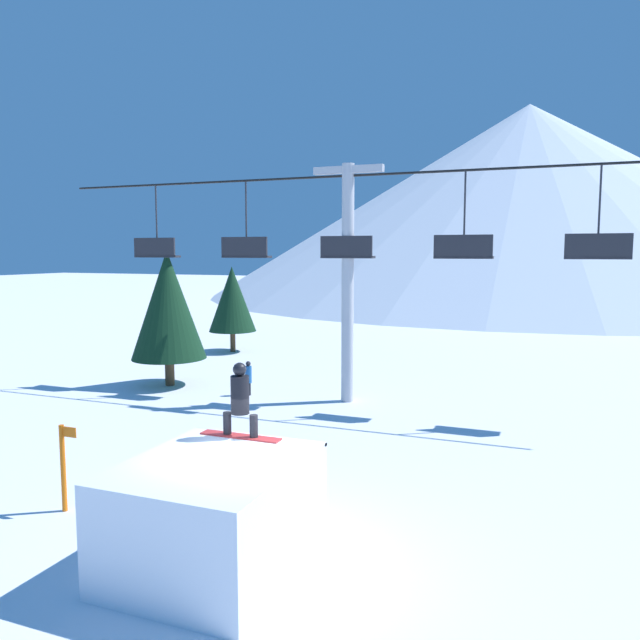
{
  "coord_description": "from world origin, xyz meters",
  "views": [
    {
      "loc": [
        4.75,
        -9.11,
        5.1
      ],
      "look_at": [
        -0.37,
        3.82,
        3.57
      ],
      "focal_mm": 35.0,
      "sensor_mm": 36.0,
      "label": 1
    }
  ],
  "objects_px": {
    "snowboarder": "(240,400)",
    "distant_skier": "(248,377)",
    "snow_ramp": "(215,515)",
    "pine_tree_near": "(168,305)",
    "trail_marker": "(64,465)"
  },
  "relations": [
    {
      "from": "pine_tree_near",
      "to": "trail_marker",
      "type": "bearing_deg",
      "value": -64.8
    },
    {
      "from": "distant_skier",
      "to": "snowboarder",
      "type": "bearing_deg",
      "value": -62.5
    },
    {
      "from": "distant_skier",
      "to": "pine_tree_near",
      "type": "bearing_deg",
      "value": 174.33
    },
    {
      "from": "snowboarder",
      "to": "pine_tree_near",
      "type": "relative_size",
      "value": 0.3
    },
    {
      "from": "snowboarder",
      "to": "distant_skier",
      "type": "relative_size",
      "value": 1.26
    },
    {
      "from": "snow_ramp",
      "to": "snowboarder",
      "type": "distance_m",
      "value": 2.05
    },
    {
      "from": "snow_ramp",
      "to": "pine_tree_near",
      "type": "relative_size",
      "value": 0.62
    },
    {
      "from": "pine_tree_near",
      "to": "snow_ramp",
      "type": "bearing_deg",
      "value": -52.05
    },
    {
      "from": "snow_ramp",
      "to": "distant_skier",
      "type": "xyz_separation_m",
      "value": [
        -5.3,
        11.04,
        -0.22
      ]
    },
    {
      "from": "pine_tree_near",
      "to": "trail_marker",
      "type": "distance_m",
      "value": 11.89
    },
    {
      "from": "trail_marker",
      "to": "distant_skier",
      "type": "relative_size",
      "value": 1.42
    },
    {
      "from": "pine_tree_near",
      "to": "distant_skier",
      "type": "xyz_separation_m",
      "value": [
        3.59,
        -0.36,
        -2.43
      ]
    },
    {
      "from": "snowboarder",
      "to": "trail_marker",
      "type": "bearing_deg",
      "value": -172.3
    },
    {
      "from": "snowboarder",
      "to": "snow_ramp",
      "type": "bearing_deg",
      "value": -79.77
    },
    {
      "from": "pine_tree_near",
      "to": "trail_marker",
      "type": "relative_size",
      "value": 2.97
    }
  ]
}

